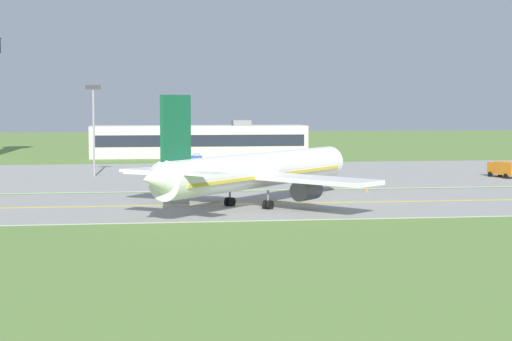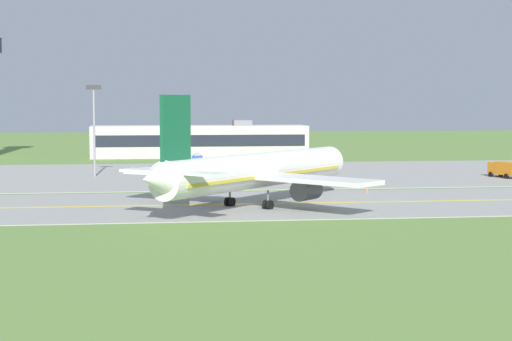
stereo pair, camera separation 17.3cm
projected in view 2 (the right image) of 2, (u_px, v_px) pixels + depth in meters
ground_plane at (237, 205)px, 99.96m from camera, size 500.00×500.00×0.00m
taxiway_strip at (237, 204)px, 99.96m from camera, size 240.00×28.00×0.10m
apron_pad at (268, 174)px, 142.79m from camera, size 140.00×52.00×0.10m
taxiway_centreline at (237, 204)px, 99.95m from camera, size 220.00×0.60×0.01m
airplane_lead at (256, 171)px, 97.70m from camera, size 29.87×32.46×12.70m
service_truck_baggage at (197, 160)px, 155.25m from camera, size 2.63×6.11×2.65m
service_truck_fuel at (505, 169)px, 134.96m from camera, size 3.59×6.33×2.60m
terminal_building at (200, 141)px, 187.40m from camera, size 46.88×9.86×8.07m
apron_light_mast at (94, 119)px, 136.43m from camera, size 2.40×0.50×14.70m
traffic_cone_near_edge at (367, 191)px, 113.36m from camera, size 0.44×0.44×0.60m
traffic_cone_far_edge at (158, 192)px, 110.95m from camera, size 0.44×0.44×0.60m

